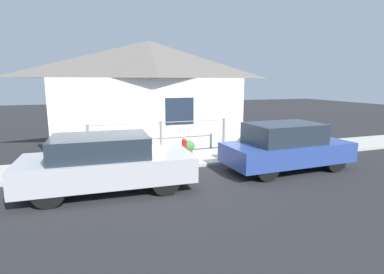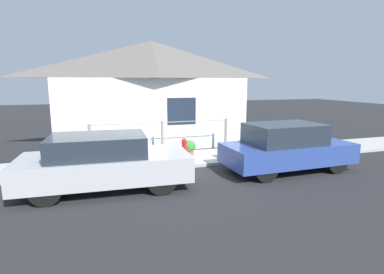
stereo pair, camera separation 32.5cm
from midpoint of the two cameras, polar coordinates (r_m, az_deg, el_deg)
ground_plane at (r=9.00m, az=-2.29°, el=-6.20°), size 60.00×60.00×0.00m
sidewalk at (r=9.86m, az=-3.71°, el=-4.42°), size 24.00×1.87×0.10m
house at (r=12.02m, az=-6.82°, el=13.54°), size 7.62×2.23×4.14m
fence at (r=10.46m, az=-4.78°, el=0.26°), size 4.90×0.10×1.15m
car_left at (r=7.50m, az=-15.23°, el=-4.55°), size 4.06×1.87×1.34m
car_right at (r=9.19m, az=18.53°, el=-1.89°), size 3.82×1.73×1.40m
fire_hydrant at (r=9.25m, az=-0.50°, el=-2.50°), size 0.36×0.16×0.78m
potted_plant_near_hydrant at (r=10.27m, az=0.49°, el=-1.92°), size 0.41×0.41×0.51m
potted_plant_by_fence at (r=9.65m, az=-16.77°, el=-2.94°), size 0.50×0.50×0.59m
potted_plant_corner at (r=10.86m, az=10.72°, el=-1.39°), size 0.36×0.36×0.53m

